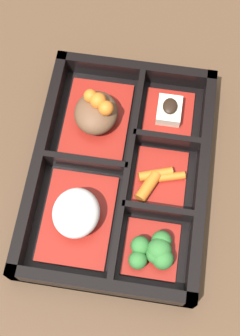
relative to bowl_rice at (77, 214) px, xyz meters
name	(u,v)px	position (x,y,z in m)	size (l,w,h in m)	color
ground_plane	(120,175)	(0.07, -0.04, -0.03)	(3.00, 3.00, 0.00)	#4C3523
bento_base	(120,174)	(0.07, -0.04, -0.03)	(0.32, 0.23, 0.01)	black
bento_rim	(122,170)	(0.07, -0.05, -0.01)	(0.32, 0.23, 0.04)	black
bowl_rice	(77,214)	(0.00, 0.00, 0.00)	(0.13, 0.09, 0.05)	maroon
bowl_stew	(97,113)	(0.15, 0.00, 0.00)	(0.13, 0.09, 0.06)	maroon
bowl_greens	(154,251)	(-0.03, -0.10, 0.00)	(0.07, 0.07, 0.04)	maroon
bowl_carrots	(158,179)	(0.07, -0.10, -0.01)	(0.08, 0.07, 0.02)	maroon
bowl_tofu	(169,112)	(0.17, -0.10, -0.01)	(0.08, 0.07, 0.03)	maroon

